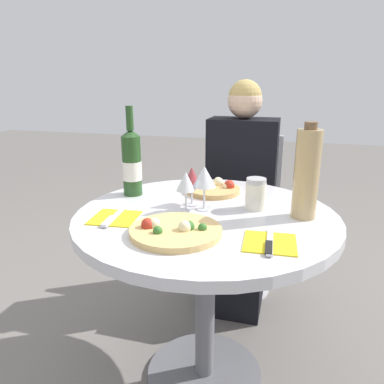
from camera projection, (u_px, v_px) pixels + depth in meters
The scene contains 14 objects.
ground_plane at pixel (204, 375), 1.52m from camera, with size 12.00×12.00×0.00m, color slate.
dining_table at pixel (206, 248), 1.36m from camera, with size 0.92×0.92×0.70m.
chair_behind_diner at pixel (242, 216), 2.09m from camera, with size 0.39×0.39×0.86m.
seated_diner at pixel (239, 208), 1.94m from camera, with size 0.35×0.43×1.15m.
pizza_large at pixel (175, 230), 1.14m from camera, with size 0.28×0.28×0.05m.
pizza_small_far at pixel (214, 189), 1.56m from camera, with size 0.22×0.22×0.05m.
wine_bottle at pixel (132, 163), 1.49m from camera, with size 0.08×0.08×0.35m.
tall_carafe at pixel (307, 174), 1.24m from camera, with size 0.08×0.08×0.32m.
sugar_shaker at pixel (256, 194), 1.34m from camera, with size 0.07×0.07×0.11m.
wine_glass_back_left at pixel (192, 178), 1.38m from camera, with size 0.07×0.07×0.14m.
wine_glass_center at pixel (204, 177), 1.32m from camera, with size 0.08×0.08×0.16m.
wine_glass_front_left at pixel (186, 182), 1.30m from camera, with size 0.07×0.07×0.15m.
place_setting_left at pixel (114, 218), 1.27m from camera, with size 0.16×0.19×0.01m.
place_setting_right at pixel (270, 243), 1.07m from camera, with size 0.16×0.19×0.01m.
Camera 1 is at (0.28, -1.20, 1.16)m, focal length 35.00 mm.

